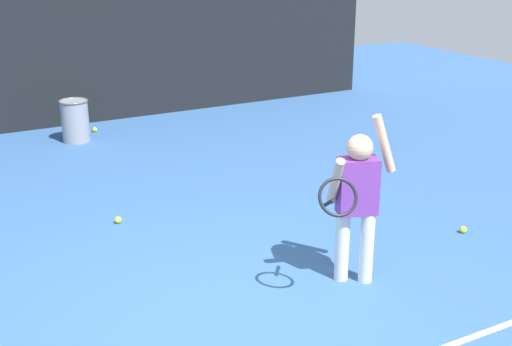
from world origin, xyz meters
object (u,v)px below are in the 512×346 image
Objects in this scene: ball_hopper at (75,120)px; tennis_ball_5 at (118,220)px; tennis_ball_3 at (463,230)px; tennis_player at (356,196)px; tennis_ball_1 at (95,130)px.

ball_hopper reaches higher than tennis_ball_5.
tennis_ball_3 and tennis_ball_5 have the same top height.
tennis_ball_1 is (-0.62, 5.21, -0.69)m from tennis_player.
ball_hopper reaches higher than tennis_ball_1.
tennis_ball_1 is 3.29m from tennis_ball_5.
tennis_player is at bearing -78.99° from ball_hopper.
tennis_ball_1 is 1.00× the size of tennis_ball_5.
tennis_ball_5 is at bearing 147.64° from tennis_ball_3.
tennis_ball_3 is (2.40, -4.63, -0.26)m from ball_hopper.
ball_hopper is 0.53m from tennis_ball_1.
tennis_ball_3 is at bearing 29.41° from tennis_player.
ball_hopper is 8.52× the size of tennis_ball_5.
tennis_ball_3 is at bearing -62.64° from ball_hopper.
tennis_player is at bearing -170.07° from tennis_ball_3.
tennis_ball_5 is at bearing 142.47° from tennis_player.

